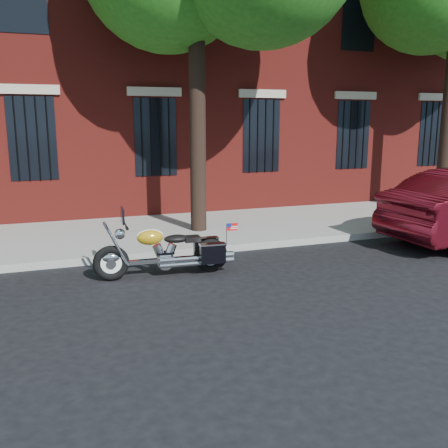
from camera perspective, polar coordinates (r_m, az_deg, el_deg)
name	(u,v)px	position (r m, az deg, el deg)	size (l,w,h in m)	color
ground	(219,274)	(8.79, -0.54, -5.69)	(120.00, 120.00, 0.00)	black
curb	(197,251)	(10.03, -3.13, -3.04)	(40.00, 0.16, 0.15)	gray
sidewalk	(174,231)	(11.79, -5.73, -0.83)	(40.00, 3.60, 0.15)	gray
building	(121,18)	(18.49, -11.66, 22.03)	(26.00, 10.08, 12.00)	maroon
motorcycle	(169,253)	(8.60, -6.27, -3.28)	(2.41, 0.76, 1.22)	black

